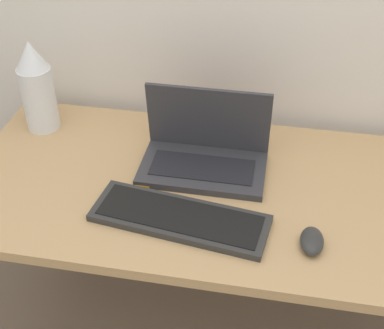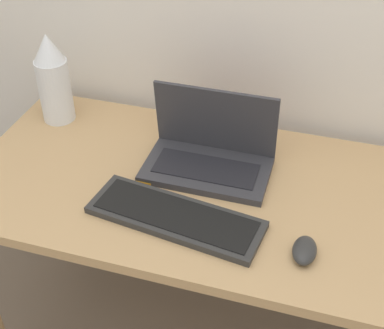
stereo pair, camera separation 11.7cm
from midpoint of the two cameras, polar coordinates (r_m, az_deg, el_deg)
desk at (r=1.48m, az=0.34°, el=-5.06°), size 1.38×0.65×0.72m
laptop at (r=1.47m, az=-0.89°, el=1.39°), size 0.34×0.21×0.22m
keyboard at (r=1.32m, az=-3.85°, el=-5.80°), size 0.45×0.20×0.02m
mouse at (r=1.27m, az=10.10°, el=-8.14°), size 0.06×0.09×0.03m
vase at (r=1.66m, az=-18.20°, el=7.80°), size 0.10×0.10×0.28m
mp3_player at (r=1.45m, az=-7.43°, el=-1.84°), size 0.04×0.05×0.01m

